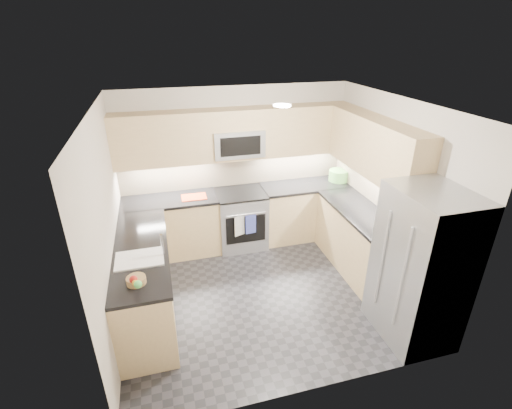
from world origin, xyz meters
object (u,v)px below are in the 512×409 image
refrigerator (421,267)px  utensil_bowl (339,175)px  microwave (238,142)px  gas_range (241,219)px  cutting_board (194,197)px  fruit_basket (136,280)px

refrigerator → utensil_bowl: refrigerator is taller
microwave → refrigerator: 3.04m
gas_range → cutting_board: (-0.72, -0.01, 0.49)m
cutting_board → refrigerator: bearing=-48.0°
gas_range → microwave: (0.00, 0.12, 1.24)m
utensil_bowl → cutting_board: size_ratio=0.86×
refrigerator → cutting_board: refrigerator is taller
gas_range → fruit_basket: bearing=-127.9°
gas_range → utensil_bowl: bearing=1.3°
microwave → utensil_bowl: (1.69, -0.09, -0.67)m
microwave → gas_range: bearing=-90.0°
utensil_bowl → microwave: bearing=177.1°
microwave → refrigerator: bearing=-60.4°
gas_range → microwave: size_ratio=1.20×
refrigerator → gas_range: bearing=120.9°
refrigerator → cutting_board: size_ratio=4.87×
fruit_basket → refrigerator: bearing=-9.0°
gas_range → utensil_bowl: utensil_bowl is taller
refrigerator → fruit_basket: size_ratio=9.30×
cutting_board → gas_range: bearing=1.0°
utensil_bowl → fruit_basket: utensil_bowl is taller
gas_range → cutting_board: cutting_board is taller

